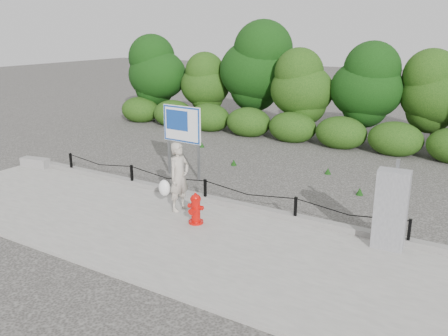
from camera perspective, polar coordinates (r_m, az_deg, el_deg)
ground at (r=12.32m, az=-2.26°, el=-4.38°), size 90.00×90.00×0.00m
sidewalk at (r=10.82m, az=-8.19°, el=-7.37°), size 14.00×4.00×0.08m
curb at (r=12.30m, az=-2.14°, el=-3.66°), size 14.00×0.22×0.14m
chain_barrier at (r=12.16m, az=-2.28°, el=-2.37°), size 10.06×0.06×0.60m
treeline at (r=19.49m, az=14.23°, el=10.30°), size 20.26×3.73×4.62m
fire_hydrant at (r=10.85m, az=-3.44°, el=-4.94°), size 0.38×0.39×0.73m
pedestrian at (r=11.51m, az=-5.52°, el=-1.16°), size 0.74×0.66×1.70m
concrete_block at (r=16.38m, az=-21.76°, el=0.61°), size 0.99×0.51×0.30m
utility_cabinet at (r=10.08m, az=19.43°, el=-4.73°), size 0.65×0.47×1.81m
advertising_sign at (r=14.19m, az=-5.08°, el=4.88°), size 1.37×0.16×2.19m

